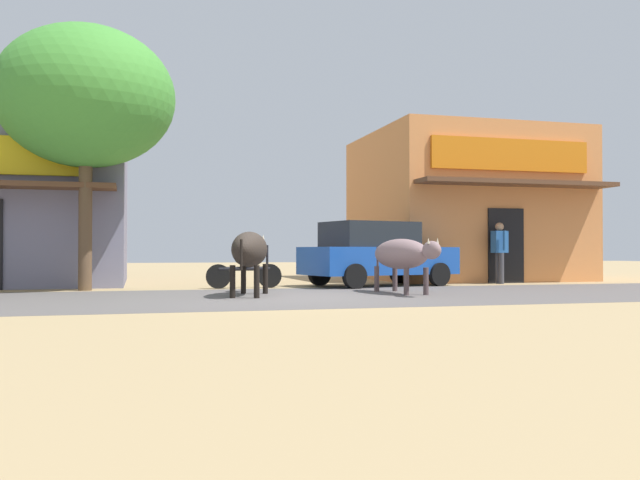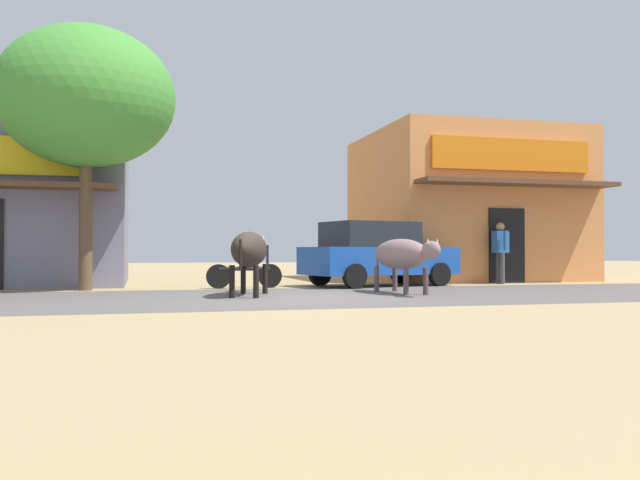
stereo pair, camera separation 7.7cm
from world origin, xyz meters
The scene contains 9 objects.
ground centered at (0.00, 0.00, 0.00)m, with size 80.00×80.00×0.00m, color tan.
asphalt_road centered at (0.00, 0.00, 0.00)m, with size 72.00×5.81×0.00m, color #5B5554.
storefront_right_club centered at (7.37, 6.89, 2.32)m, with size 6.11×6.64×4.63m.
roadside_tree centered at (-3.95, 3.30, 4.41)m, with size 4.01×4.01×6.03m.
parked_hatchback_car centered at (3.14, 3.47, 0.84)m, with size 4.23×2.62×1.64m.
parked_motorcycle centered at (-0.27, 3.26, 0.46)m, with size 1.85×0.27×1.04m.
cow_near_brown centered at (-0.60, 0.53, 0.92)m, with size 1.25×2.60×1.29m.
cow_far_dark centered at (2.62, 0.40, 0.83)m, with size 0.83×2.76×1.16m.
pedestrian_by_shop centered at (6.81, 3.66, 0.99)m, with size 0.43×0.61×1.68m.
Camera 1 is at (-2.80, -12.99, 0.90)m, focal length 38.06 mm.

